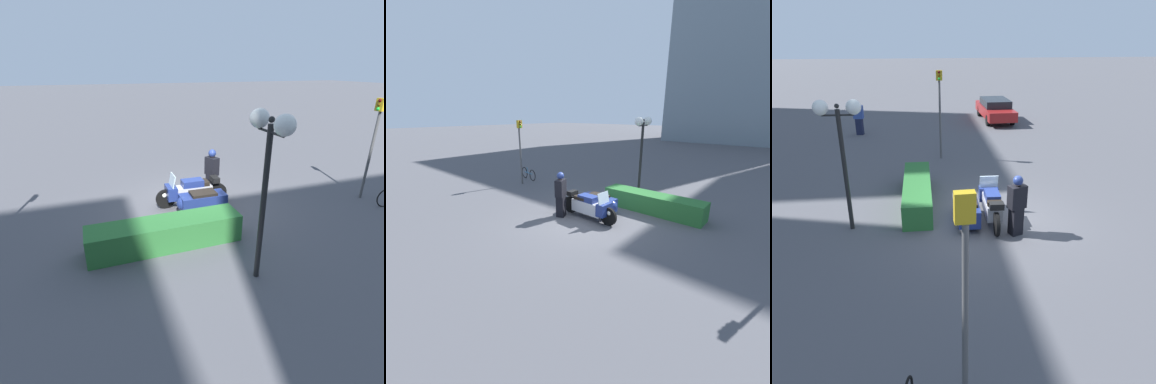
% 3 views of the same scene
% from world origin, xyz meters
% --- Properties ---
extents(ground_plane, '(160.00, 160.00, 0.00)m').
position_xyz_m(ground_plane, '(0.00, 0.00, 0.00)').
color(ground_plane, '#4C4C51').
extents(police_motorcycle, '(2.51, 1.38, 1.16)m').
position_xyz_m(police_motorcycle, '(0.10, 0.46, 0.47)').
color(police_motorcycle, black).
rests_on(police_motorcycle, ground).
extents(officer_rider, '(0.44, 0.54, 1.73)m').
position_xyz_m(officer_rider, '(-0.87, -0.43, 0.91)').
color(officer_rider, black).
rests_on(officer_rider, ground).
extents(hedge_bush_curbside, '(3.98, 0.87, 0.74)m').
position_xyz_m(hedge_bush_curbside, '(1.57, 2.27, 0.37)').
color(hedge_bush_curbside, '#28662D').
rests_on(hedge_bush_curbside, ground).
extents(twin_lamp_post, '(0.39, 1.21, 3.64)m').
position_xyz_m(twin_lamp_post, '(-0.03, 4.14, 2.94)').
color(twin_lamp_post, black).
rests_on(twin_lamp_post, ground).
extents(traffic_light_near, '(0.23, 0.27, 3.77)m').
position_xyz_m(traffic_light_near, '(6.24, 1.24, 2.45)').
color(traffic_light_near, '#4C4C4C').
rests_on(traffic_light_near, ground).
extents(traffic_light_far, '(0.23, 0.27, 3.45)m').
position_xyz_m(traffic_light_far, '(-5.84, 1.57, 2.26)').
color(traffic_light_far, '#4C4C4C').
rests_on(traffic_light_far, ground).
extents(parked_car_background, '(4.80, 1.84, 1.35)m').
position_xyz_m(parked_car_background, '(13.81, -2.66, 0.73)').
color(parked_car_background, maroon).
rests_on(parked_car_background, ground).
extents(pedestrian_bystander, '(0.38, 0.55, 1.81)m').
position_xyz_m(pedestrian_bystander, '(11.06, 5.44, 0.91)').
color(pedestrian_bystander, '#191E38').
rests_on(pedestrian_bystander, ground).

